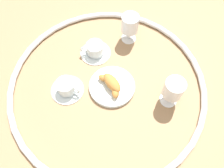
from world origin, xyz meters
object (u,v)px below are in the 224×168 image
object	(u,v)px
coffee_cup_far	(67,87)
juice_glass_right	(130,25)
pastry_plate	(112,86)
juice_glass_left	(173,90)
coffee_cup_near	(95,50)
croissant_large	(111,83)

from	to	relation	value
coffee_cup_far	juice_glass_right	bearing A→B (deg)	-50.51
pastry_plate	coffee_cup_far	world-z (taller)	coffee_cup_far
pastry_plate	juice_glass_right	distance (m)	0.28
juice_glass_left	juice_glass_right	distance (m)	0.35
pastry_plate	coffee_cup_near	xyz separation A→B (m)	(0.18, 0.06, 0.02)
coffee_cup_near	coffee_cup_far	world-z (taller)	same
coffee_cup_near	juice_glass_right	size ratio (longest dim) A/B	0.97
pastry_plate	croissant_large	world-z (taller)	croissant_large
juice_glass_left	coffee_cup_near	bearing A→B (deg)	45.90
juice_glass_left	pastry_plate	bearing A→B (deg)	69.15
pastry_plate	juice_glass_right	xyz separation A→B (m)	(0.25, -0.11, 0.08)
coffee_cup_far	juice_glass_left	distance (m)	0.42
pastry_plate	coffee_cup_near	world-z (taller)	coffee_cup_near
coffee_cup_near	juice_glass_right	xyz separation A→B (m)	(0.07, -0.16, 0.07)
juice_glass_left	croissant_large	bearing A→B (deg)	69.73
pastry_plate	coffee_cup_near	distance (m)	0.19
croissant_large	juice_glass_right	world-z (taller)	juice_glass_right
pastry_plate	coffee_cup_near	bearing A→B (deg)	16.92
croissant_large	juice_glass_right	size ratio (longest dim) A/B	0.87
croissant_large	juice_glass_right	bearing A→B (deg)	-23.60
croissant_large	juice_glass_left	bearing A→B (deg)	-110.27
pastry_plate	coffee_cup_far	bearing A→B (deg)	86.94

